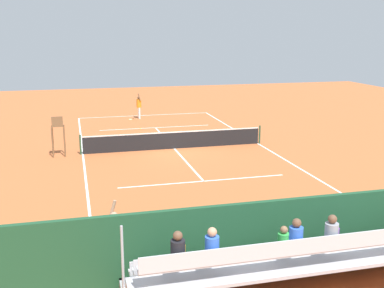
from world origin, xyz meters
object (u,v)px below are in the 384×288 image
object	(u,v)px
tennis_net	(174,140)
courtside_bench	(360,228)
equipment_bag	(311,247)
tennis_racket	(131,119)
tennis_ball_near	(140,129)
line_judge	(115,235)
bleacher_stand	(307,257)
tennis_player	(139,105)
umpire_chair	(58,132)

from	to	relation	value
tennis_net	courtside_bench	world-z (taller)	tennis_net
equipment_bag	tennis_racket	size ratio (longest dim) A/B	1.70
tennis_ball_near	line_judge	xyz separation A→B (m)	(3.38, 18.80, 0.98)
tennis_racket	tennis_ball_near	size ratio (longest dim) A/B	8.01
tennis_racket	tennis_ball_near	distance (m)	3.66
tennis_net	tennis_racket	bearing A→B (deg)	-82.42
tennis_net	tennis_ball_near	size ratio (longest dim) A/B	156.06
bleacher_stand	equipment_bag	world-z (taller)	bleacher_stand
bleacher_stand	line_judge	xyz separation A→B (m)	(4.48, -2.41, 0.05)
tennis_net	courtside_bench	xyz separation A→B (m)	(-2.93, 13.27, 0.06)
tennis_net	tennis_player	world-z (taller)	tennis_player
bleacher_stand	tennis_player	distance (m)	25.15
umpire_chair	courtside_bench	distance (m)	16.07
tennis_net	line_judge	world-z (taller)	line_judge
courtside_bench	tennis_racket	size ratio (longest dim) A/B	3.41
tennis_ball_near	line_judge	world-z (taller)	line_judge
tennis_racket	umpire_chair	bearing A→B (deg)	62.74
umpire_chair	tennis_player	world-z (taller)	umpire_chair
tennis_net	bleacher_stand	xyz separation A→B (m)	(-0.02, 15.35, 0.46)
bleacher_stand	tennis_player	size ratio (longest dim) A/B	4.70
umpire_chair	tennis_net	bearing A→B (deg)	-179.38
tennis_ball_near	line_judge	distance (m)	19.13
courtside_bench	line_judge	xyz separation A→B (m)	(7.39, -0.33, 0.46)
bleacher_stand	tennis_racket	bearing A→B (deg)	-87.04
umpire_chair	line_judge	size ratio (longest dim) A/B	1.11
equipment_bag	courtside_bench	bearing A→B (deg)	-175.67
bleacher_stand	line_judge	world-z (taller)	bleacher_stand
tennis_player	tennis_racket	world-z (taller)	tennis_player
tennis_net	umpire_chair	xyz separation A→B (m)	(6.20, 0.07, 0.81)
equipment_bag	tennis_player	world-z (taller)	tennis_player
tennis_racket	bleacher_stand	bearing A→B (deg)	92.96
equipment_bag	bleacher_stand	bearing A→B (deg)	58.13
tennis_racket	tennis_ball_near	world-z (taller)	tennis_ball_near
tennis_net	equipment_bag	distance (m)	13.46
tennis_player	line_judge	distance (m)	23.06
umpire_chair	courtside_bench	bearing A→B (deg)	124.66
equipment_bag	tennis_net	bearing A→B (deg)	-84.74
bleacher_stand	tennis_racket	distance (m)	24.92
equipment_bag	tennis_ball_near	xyz separation A→B (m)	(2.31, -19.26, -0.15)
equipment_bag	line_judge	bearing A→B (deg)	-4.57
tennis_racket	tennis_net	bearing A→B (deg)	97.58
bleacher_stand	tennis_ball_near	world-z (taller)	bleacher_stand
umpire_chair	tennis_player	xyz separation A→B (m)	(-5.62, -9.85, -0.30)
tennis_ball_near	tennis_racket	bearing A→B (deg)	-87.00
tennis_player	equipment_bag	bearing A→B (deg)	94.47
equipment_bag	line_judge	distance (m)	5.77
umpire_chair	tennis_racket	bearing A→B (deg)	-117.26
courtside_bench	line_judge	world-z (taller)	line_judge
tennis_player	line_judge	world-z (taller)	same
umpire_chair	courtside_bench	size ratio (longest dim) A/B	1.19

